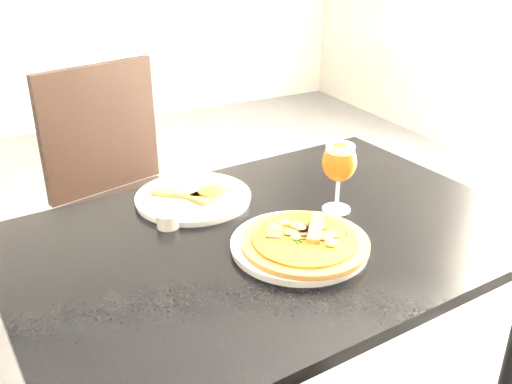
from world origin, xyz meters
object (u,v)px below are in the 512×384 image
dining_table (273,265)px  pizza (305,241)px  chair_far (126,197)px  beer_glass (339,163)px

dining_table → pizza: size_ratio=4.45×
chair_far → pizza: 0.93m
chair_far → dining_table: bearing=-93.9°
beer_glass → chair_far: bearing=114.7°
pizza → beer_glass: bearing=36.6°
dining_table → beer_glass: beer_glass is taller
dining_table → chair_far: 0.80m
dining_table → chair_far: size_ratio=1.28×
dining_table → beer_glass: bearing=3.3°
chair_far → pizza: size_ratio=3.47×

